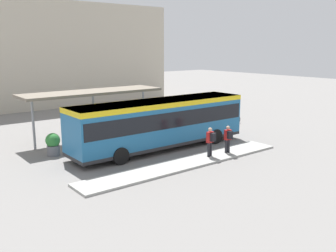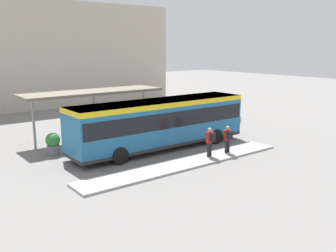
# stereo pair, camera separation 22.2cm
# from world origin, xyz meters

# --- Properties ---
(ground_plane) EXTENTS (120.00, 120.00, 0.00)m
(ground_plane) POSITION_xyz_m (0.00, 0.00, 0.00)
(ground_plane) COLOR slate
(curb_island) EXTENTS (13.22, 1.80, 0.12)m
(curb_island) POSITION_xyz_m (-0.79, -3.48, 0.06)
(curb_island) COLOR #9E9E99
(curb_island) RESTS_ON ground_plane
(city_bus) EXTENTS (12.06, 2.79, 3.12)m
(city_bus) POSITION_xyz_m (0.01, 0.00, 1.83)
(city_bus) COLOR #1E6093
(city_bus) RESTS_ON ground_plane
(pedestrian_waiting) EXTENTS (0.45, 0.48, 1.73)m
(pedestrian_waiting) POSITION_xyz_m (0.98, -3.51, 1.11)
(pedestrian_waiting) COLOR #232328
(pedestrian_waiting) RESTS_ON curb_island
(pedestrian_companion) EXTENTS (0.44, 0.47, 1.66)m
(pedestrian_companion) POSITION_xyz_m (2.35, -3.62, 1.07)
(pedestrian_companion) COLOR #232328
(pedestrian_companion) RESTS_ON curb_island
(bicycle_red) EXTENTS (0.48, 1.55, 0.67)m
(bicycle_red) POSITION_xyz_m (10.29, 3.00, 0.34)
(bicycle_red) COLOR black
(bicycle_red) RESTS_ON ground_plane
(bicycle_green) EXTENTS (0.48, 1.54, 0.66)m
(bicycle_green) POSITION_xyz_m (10.30, 3.74, 0.33)
(bicycle_green) COLOR black
(bicycle_green) RESTS_ON ground_plane
(bicycle_blue) EXTENTS (0.48, 1.57, 0.68)m
(bicycle_blue) POSITION_xyz_m (10.20, 4.48, 0.34)
(bicycle_blue) COLOR black
(bicycle_blue) RESTS_ON ground_plane
(station_shelter) EXTENTS (9.89, 2.72, 3.42)m
(station_shelter) POSITION_xyz_m (-2.13, 4.95, 3.24)
(station_shelter) COLOR #706656
(station_shelter) RESTS_ON ground_plane
(potted_planter_near_shelter) EXTENTS (0.86, 0.86, 1.38)m
(potted_planter_near_shelter) POSITION_xyz_m (-5.99, 2.74, 0.72)
(potted_planter_near_shelter) COLOR slate
(potted_planter_near_shelter) RESTS_ON ground_plane
(station_building) EXTENTS (28.15, 14.79, 11.10)m
(station_building) POSITION_xyz_m (1.06, 26.67, 5.55)
(station_building) COLOR #BCB29E
(station_building) RESTS_ON ground_plane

